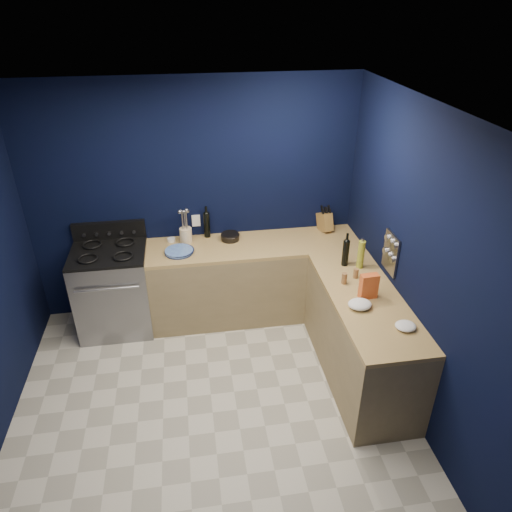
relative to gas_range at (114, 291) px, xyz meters
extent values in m
cube|color=beige|center=(0.93, -1.42, -0.47)|extent=(3.50, 3.50, 0.02)
cube|color=silver|center=(0.93, -1.42, 2.15)|extent=(3.50, 3.50, 0.02)
cube|color=black|center=(0.93, 0.34, 0.84)|extent=(3.50, 0.02, 2.60)
cube|color=black|center=(2.69, -1.42, 0.84)|extent=(0.02, 3.50, 2.60)
cube|color=#8A7650|center=(1.53, 0.02, -0.03)|extent=(2.30, 0.63, 0.86)
cube|color=olive|center=(1.53, 0.02, 0.42)|extent=(2.30, 0.63, 0.04)
cube|color=#8A7650|center=(2.37, -1.13, -0.03)|extent=(0.63, 1.67, 0.86)
cube|color=olive|center=(2.37, -1.13, 0.42)|extent=(0.63, 1.67, 0.04)
cube|color=gray|center=(0.00, 0.00, 0.00)|extent=(0.76, 0.66, 0.92)
cube|color=black|center=(0.00, -0.32, -0.01)|extent=(0.59, 0.02, 0.42)
cube|color=black|center=(0.00, 0.00, 0.48)|extent=(0.76, 0.66, 0.03)
cube|color=black|center=(0.00, 0.30, 0.58)|extent=(0.76, 0.06, 0.20)
cube|color=gray|center=(2.67, -0.87, 0.72)|extent=(0.02, 0.28, 0.38)
cube|color=white|center=(0.93, 0.32, 0.62)|extent=(0.09, 0.02, 0.13)
cylinder|color=#4451AF|center=(0.73, -0.06, 0.46)|extent=(0.35, 0.35, 0.04)
cylinder|color=white|center=(0.65, 0.22, 0.46)|extent=(0.11, 0.11, 0.03)
cylinder|color=beige|center=(0.81, 0.17, 0.52)|extent=(0.18, 0.18, 0.17)
cylinder|color=black|center=(1.04, 0.27, 0.58)|extent=(0.09, 0.09, 0.28)
cylinder|color=black|center=(1.28, 0.15, 0.48)|extent=(0.24, 0.24, 0.07)
cube|color=brown|center=(2.37, 0.22, 0.54)|extent=(0.17, 0.26, 0.25)
cylinder|color=black|center=(2.35, -0.56, 0.57)|extent=(0.07, 0.07, 0.27)
cylinder|color=#959D29|center=(2.48, -0.63, 0.59)|extent=(0.08, 0.08, 0.29)
cylinder|color=olive|center=(2.24, -0.88, 0.49)|extent=(0.06, 0.06, 0.11)
cylinder|color=olive|center=(2.38, -0.80, 0.49)|extent=(0.05, 0.05, 0.10)
cube|color=#B20E06|center=(2.37, -1.13, 0.56)|extent=(0.16, 0.08, 0.23)
ellipsoid|color=white|center=(2.25, -1.28, 0.48)|extent=(0.25, 0.23, 0.07)
ellipsoid|color=white|center=(2.52, -1.61, 0.47)|extent=(0.18, 0.16, 0.05)
camera|label=1|loc=(0.85, -4.41, 2.84)|focal=33.10mm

